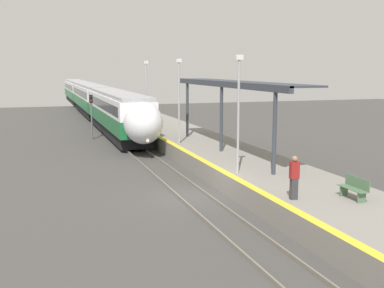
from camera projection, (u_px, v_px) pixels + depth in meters
name	position (u px, v px, depth m)	size (l,w,h in m)	color
ground_plane	(192.00, 197.00, 23.39)	(120.00, 120.00, 0.00)	#423F3D
rail_left	(178.00, 196.00, 23.16)	(0.08, 90.00, 0.15)	slate
rail_right	(206.00, 194.00, 23.60)	(0.08, 90.00, 0.15)	slate
train	(91.00, 98.00, 63.32)	(2.84, 67.33, 4.07)	black
platform_right	(270.00, 180.00, 24.59)	(5.14, 64.00, 1.04)	gray
platform_bench	(355.00, 188.00, 19.05)	(0.44, 1.50, 0.89)	#4C6B4C
person_waiting	(294.00, 177.00, 18.95)	(0.36, 0.23, 1.75)	#333338
railway_signal	(91.00, 112.00, 41.85)	(0.28, 0.28, 3.91)	#59595E
lamppost_near	(238.00, 107.00, 23.32)	(0.36, 0.20, 5.79)	#9E9EA3
lamppost_mid	(179.00, 96.00, 32.85)	(0.36, 0.20, 5.79)	#9E9EA3
lamppost_far	(146.00, 90.00, 42.39)	(0.36, 0.20, 5.79)	#9E9EA3
station_canopy	(230.00, 86.00, 29.71)	(2.02, 17.04, 4.37)	#333842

